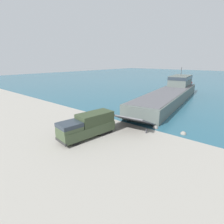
{
  "coord_description": "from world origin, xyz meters",
  "views": [
    {
      "loc": [
        16.18,
        -18.43,
        9.93
      ],
      "look_at": [
        -0.34,
        1.3,
        2.3
      ],
      "focal_mm": 28.0,
      "sensor_mm": 36.0,
      "label": 1
    }
  ],
  "objects": [
    {
      "name": "shoreline_rock_c",
      "position": [
        -7.34,
        4.9,
        0.0
      ],
      "size": [
        0.79,
        0.79,
        0.79
      ],
      "primitive_type": "sphere",
      "color": "gray",
      "rests_on": "ground_plane"
    },
    {
      "name": "soldier_on_ramp",
      "position": [
        -3.66,
        -2.28,
        1.06
      ],
      "size": [
        0.4,
        0.5,
        1.82
      ],
      "rotation": [
        0.0,
        0.0,
        0.41
      ],
      "color": "#3D4C33",
      "rests_on": "ground_plane"
    },
    {
      "name": "water_surface",
      "position": [
        0.0,
        94.03,
        0.0
      ],
      "size": [
        240.0,
        180.0,
        0.01
      ],
      "primitive_type": "cube",
      "color": "#285B70",
      "rests_on": "ground_plane"
    },
    {
      "name": "landing_craft",
      "position": [
        -0.77,
        25.72,
        1.99
      ],
      "size": [
        11.87,
        41.78,
        7.99
      ],
      "rotation": [
        0.0,
        0.0,
        0.13
      ],
      "color": "#56605B",
      "rests_on": "ground_plane"
    },
    {
      "name": "shoreline_rock_d",
      "position": [
        5.32,
        4.84,
        0.0
      ],
      "size": [
        0.84,
        0.84,
        0.84
      ],
      "primitive_type": "sphere",
      "color": "gray",
      "rests_on": "ground_plane"
    },
    {
      "name": "military_truck",
      "position": [
        -0.27,
        -3.92,
        1.65
      ],
      "size": [
        3.54,
        8.12,
        3.13
      ],
      "rotation": [
        0.0,
        0.0,
        -1.7
      ],
      "color": "#3D4C33",
      "rests_on": "ground_plane"
    },
    {
      "name": "moored_boat_a",
      "position": [
        -10.75,
        64.38,
        0.54
      ],
      "size": [
        8.07,
        4.04,
        1.63
      ],
      "rotation": [
        0.0,
        0.0,
        4.47
      ],
      "color": "#B22323",
      "rests_on": "ground_plane"
    },
    {
      "name": "cargo_crate",
      "position": [
        -4.05,
        -4.36,
        0.38
      ],
      "size": [
        0.87,
        1.0,
        0.75
      ],
      "primitive_type": "cube",
      "rotation": [
        0.0,
        0.0,
        -0.13
      ],
      "color": "#6B664C",
      "rests_on": "ground_plane"
    },
    {
      "name": "mooring_bollard",
      "position": [
        5.18,
        2.3,
        0.35
      ],
      "size": [
        0.23,
        0.23,
        0.64
      ],
      "color": "#333338",
      "rests_on": "ground_plane"
    },
    {
      "name": "shoreline_rock_b",
      "position": [
        9.35,
        5.28,
        0.0
      ],
      "size": [
        0.81,
        0.81,
        0.81
      ],
      "primitive_type": "sphere",
      "color": "gray",
      "rests_on": "ground_plane"
    },
    {
      "name": "ground_plane",
      "position": [
        0.0,
        0.0,
        0.0
      ],
      "size": [
        240.0,
        240.0,
        0.0
      ],
      "primitive_type": "plane",
      "color": "#9E998E"
    },
    {
      "name": "shoreline_rock_a",
      "position": [
        -5.29,
        3.18,
        0.0
      ],
      "size": [
        0.83,
        0.83,
        0.83
      ],
      "primitive_type": "sphere",
      "color": "#66605B",
      "rests_on": "ground_plane"
    }
  ]
}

